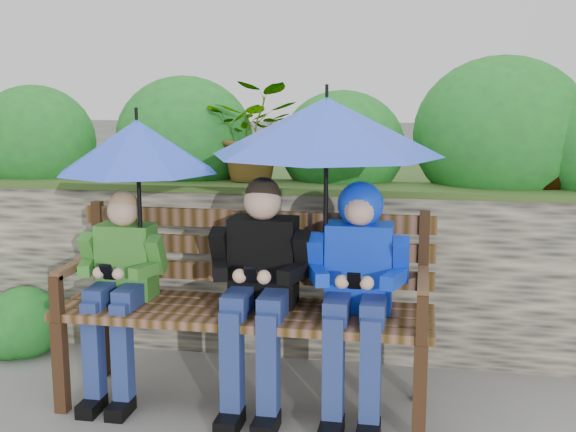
% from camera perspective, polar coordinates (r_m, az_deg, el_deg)
% --- Properties ---
extents(ground, '(60.00, 60.00, 0.00)m').
position_cam_1_polar(ground, '(3.90, -0.28, -14.13)').
color(ground, '#585958').
rests_on(ground, ground).
extents(garden_backdrop, '(8.04, 2.84, 1.85)m').
position_cam_1_polar(garden_backdrop, '(5.20, 3.42, -0.34)').
color(garden_backdrop, '#32302D').
rests_on(garden_backdrop, ground).
extents(park_bench, '(1.88, 0.55, 0.99)m').
position_cam_1_polar(park_bench, '(3.70, -3.24, -6.18)').
color(park_bench, '#331F11').
rests_on(park_bench, ground).
extents(boy_left, '(0.43, 0.50, 1.08)m').
position_cam_1_polar(boy_left, '(3.82, -13.13, -4.99)').
color(boy_left, '#377928').
rests_on(boy_left, ground).
extents(boy_middle, '(0.50, 0.58, 1.17)m').
position_cam_1_polar(boy_middle, '(3.57, -2.28, -5.16)').
color(boy_middle, black).
rests_on(boy_middle, ground).
extents(boy_right, '(0.48, 0.59, 1.15)m').
position_cam_1_polar(boy_right, '(3.50, 5.52, -4.89)').
color(boy_right, '#1C29B8').
rests_on(boy_right, ground).
extents(umbrella_left, '(0.82, 0.82, 0.78)m').
position_cam_1_polar(umbrella_left, '(3.69, -11.82, 5.42)').
color(umbrella_left, blue).
rests_on(umbrella_left, ground).
extents(umbrella_right, '(1.12, 1.12, 0.87)m').
position_cam_1_polar(umbrella_right, '(3.46, 3.06, 7.07)').
color(umbrella_right, blue).
rests_on(umbrella_right, ground).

